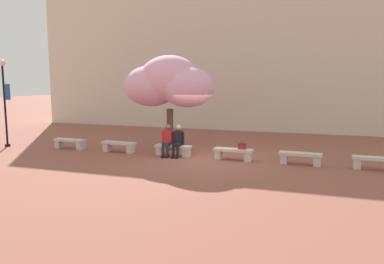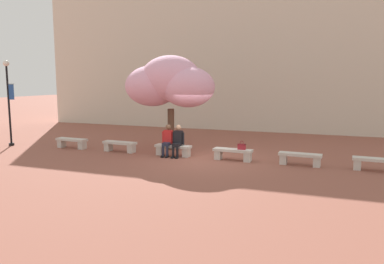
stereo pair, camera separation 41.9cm
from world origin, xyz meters
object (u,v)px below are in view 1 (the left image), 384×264
(person_seated_right, at_px, (178,140))
(cherry_tree_main, at_px, (168,84))
(stone_bench_near_east, at_px, (233,153))
(stone_bench_far_east, at_px, (376,162))
(stone_bench_west_end, at_px, (70,142))
(handbag, at_px, (242,146))
(person_seated_left, at_px, (167,139))
(stone_bench_near_west, at_px, (119,145))
(lamp_post_with_banner, at_px, (4,95))
(stone_bench_east_end, at_px, (300,157))
(stone_bench_center, at_px, (173,149))

(person_seated_right, height_order, cherry_tree_main, cherry_tree_main)
(stone_bench_near_east, xyz_separation_m, stone_bench_far_east, (5.02, 0.00, 0.00))
(stone_bench_west_end, height_order, handbag, handbag)
(person_seated_left, relative_size, person_seated_right, 1.00)
(person_seated_left, distance_m, person_seated_right, 0.45)
(stone_bench_near_west, relative_size, handbag, 4.54)
(person_seated_right, bearing_deg, stone_bench_far_east, 0.42)
(stone_bench_west_end, height_order, lamp_post_with_banner, lamp_post_with_banner)
(stone_bench_near_west, relative_size, stone_bench_east_end, 1.00)
(stone_bench_near_west, distance_m, person_seated_left, 2.33)
(handbag, bearing_deg, stone_bench_center, 179.87)
(stone_bench_center, distance_m, person_seated_left, 0.46)
(stone_bench_west_end, distance_m, person_seated_left, 4.82)
(stone_bench_far_east, relative_size, cherry_tree_main, 0.37)
(stone_bench_east_end, relative_size, handbag, 4.54)
(stone_bench_west_end, bearing_deg, handbag, -0.05)
(stone_bench_far_east, relative_size, handbag, 4.54)
(stone_bench_near_east, distance_m, lamp_post_with_banner, 10.91)
(stone_bench_far_east, relative_size, lamp_post_with_banner, 0.38)
(lamp_post_with_banner, bearing_deg, stone_bench_west_end, 7.08)
(stone_bench_center, xyz_separation_m, cherry_tree_main, (-0.68, 1.18, 2.64))
(stone_bench_near_east, bearing_deg, person_seated_left, -178.88)
(stone_bench_center, bearing_deg, stone_bench_near_east, 0.00)
(stone_bench_west_end, height_order, person_seated_right, person_seated_right)
(stone_bench_near_west, height_order, lamp_post_with_banner, lamp_post_with_banner)
(handbag, distance_m, lamp_post_with_banner, 11.20)
(lamp_post_with_banner, bearing_deg, stone_bench_far_east, 1.43)
(handbag, bearing_deg, person_seated_left, -179.13)
(stone_bench_near_west, height_order, stone_bench_far_east, same)
(stone_bench_center, bearing_deg, person_seated_right, -13.00)
(stone_bench_center, distance_m, stone_bench_near_east, 2.51)
(stone_bench_near_west, distance_m, person_seated_right, 2.77)
(stone_bench_near_east, bearing_deg, cherry_tree_main, 159.65)
(person_seated_left, relative_size, cherry_tree_main, 0.31)
(handbag, bearing_deg, stone_bench_far_east, 0.08)
(stone_bench_west_end, xyz_separation_m, person_seated_left, (4.80, -0.05, 0.40))
(stone_bench_far_east, xyz_separation_m, cherry_tree_main, (-8.21, 1.18, 2.64))
(stone_bench_west_end, xyz_separation_m, stone_bench_near_east, (7.54, 0.00, 0.00))
(stone_bench_near_west, relative_size, cherry_tree_main, 0.37)
(stone_bench_near_east, relative_size, stone_bench_east_end, 1.00)
(person_seated_left, xyz_separation_m, handbag, (3.08, 0.05, -0.12))
(person_seated_right, distance_m, cherry_tree_main, 2.72)
(stone_bench_near_east, height_order, person_seated_right, person_seated_right)
(stone_bench_center, xyz_separation_m, person_seated_right, (0.23, -0.05, 0.40))
(stone_bench_west_end, distance_m, cherry_tree_main, 5.22)
(stone_bench_far_east, relative_size, person_seated_right, 1.19)
(stone_bench_west_end, height_order, cherry_tree_main, cherry_tree_main)
(cherry_tree_main, height_order, lamp_post_with_banner, cherry_tree_main)
(stone_bench_center, distance_m, stone_bench_east_end, 5.02)
(stone_bench_west_end, relative_size, stone_bench_near_east, 1.00)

